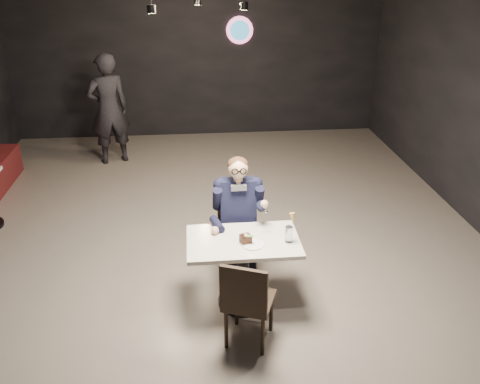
{
  "coord_description": "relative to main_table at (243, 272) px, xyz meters",
  "views": [
    {
      "loc": [
        -0.15,
        -5.3,
        3.28
      ],
      "look_at": [
        0.33,
        -0.43,
        0.98
      ],
      "focal_mm": 38.0,
      "sensor_mm": 36.0,
      "label": 1
    }
  ],
  "objects": [
    {
      "name": "floor",
      "position": [
        -0.3,
        1.03,
        -0.38
      ],
      "size": [
        9.0,
        9.0,
        0.0
      ],
      "primitive_type": "plane",
      "color": "slate",
      "rests_on": "ground"
    },
    {
      "name": "wall_sign",
      "position": [
        0.5,
        5.5,
        1.62
      ],
      "size": [
        0.5,
        0.06,
        0.5
      ],
      "primitive_type": null,
      "color": "pink",
      "rests_on": "floor"
    },
    {
      "name": "main_table",
      "position": [
        0.0,
        0.0,
        0.0
      ],
      "size": [
        1.1,
        0.7,
        0.75
      ],
      "primitive_type": "cube",
      "color": "silver",
      "rests_on": "floor"
    },
    {
      "name": "chair_far",
      "position": [
        0.0,
        0.55,
        0.09
      ],
      "size": [
        0.42,
        0.46,
        0.92
      ],
      "primitive_type": "cube",
      "color": "black",
      "rests_on": "floor"
    },
    {
      "name": "chair_near",
      "position": [
        0.0,
        -0.55,
        0.09
      ],
      "size": [
        0.56,
        0.58,
        0.92
      ],
      "primitive_type": "cube",
      "rotation": [
        0.0,
        0.0,
        -0.38
      ],
      "color": "black",
      "rests_on": "floor"
    },
    {
      "name": "seated_man",
      "position": [
        0.0,
        0.55,
        0.34
      ],
      "size": [
        0.6,
        0.8,
        1.44
      ],
      "primitive_type": "cube",
      "color": "black",
      "rests_on": "floor"
    },
    {
      "name": "dessert_plate",
      "position": [
        0.08,
        -0.1,
        0.38
      ],
      "size": [
        0.22,
        0.22,
        0.01
      ],
      "primitive_type": "cylinder",
      "color": "white",
      "rests_on": "main_table"
    },
    {
      "name": "cake_slice",
      "position": [
        0.02,
        -0.07,
        0.42
      ],
      "size": [
        0.12,
        0.11,
        0.07
      ],
      "primitive_type": "cube",
      "rotation": [
        0.0,
        0.0,
        0.35
      ],
      "color": "black",
      "rests_on": "dessert_plate"
    },
    {
      "name": "mint_leaf",
      "position": [
        0.06,
        -0.09,
        0.47
      ],
      "size": [
        0.06,
        0.04,
        0.01
      ],
      "primitive_type": "ellipsoid",
      "color": "#37892D",
      "rests_on": "cake_slice"
    },
    {
      "name": "sundae_glass",
      "position": [
        0.44,
        -0.08,
        0.46
      ],
      "size": [
        0.07,
        0.07,
        0.16
      ],
      "primitive_type": "cylinder",
      "color": "silver",
      "rests_on": "main_table"
    },
    {
      "name": "wafer_cone",
      "position": [
        0.47,
        -0.07,
        0.62
      ],
      "size": [
        0.07,
        0.07,
        0.12
      ],
      "primitive_type": "cone",
      "rotation": [
        0.0,
        0.0,
        0.26
      ],
      "color": "tan",
      "rests_on": "sundae_glass"
    },
    {
      "name": "passerby",
      "position": [
        -1.83,
        4.17,
        0.56
      ],
      "size": [
        0.79,
        0.66,
        1.86
      ],
      "primitive_type": "imported",
      "rotation": [
        0.0,
        0.0,
        3.51
      ],
      "color": "black",
      "rests_on": "floor"
    }
  ]
}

